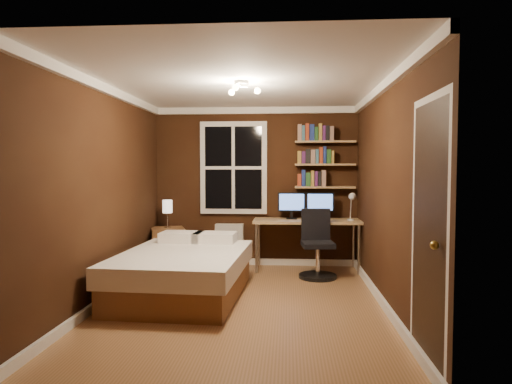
# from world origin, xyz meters

# --- Properties ---
(floor) EXTENTS (4.20, 4.20, 0.00)m
(floor) POSITION_xyz_m (0.00, 0.00, 0.00)
(floor) COLOR brown
(floor) RESTS_ON ground
(wall_back) EXTENTS (3.20, 0.04, 2.50)m
(wall_back) POSITION_xyz_m (0.00, 2.10, 1.25)
(wall_back) COLOR black
(wall_back) RESTS_ON ground
(wall_left) EXTENTS (0.04, 4.20, 2.50)m
(wall_left) POSITION_xyz_m (-1.60, 0.00, 1.25)
(wall_left) COLOR black
(wall_left) RESTS_ON ground
(wall_right) EXTENTS (0.04, 4.20, 2.50)m
(wall_right) POSITION_xyz_m (1.60, 0.00, 1.25)
(wall_right) COLOR black
(wall_right) RESTS_ON ground
(ceiling) EXTENTS (3.20, 4.20, 0.02)m
(ceiling) POSITION_xyz_m (0.00, 0.00, 2.50)
(ceiling) COLOR white
(ceiling) RESTS_ON wall_back
(window) EXTENTS (1.06, 0.06, 1.46)m
(window) POSITION_xyz_m (-0.35, 2.06, 1.55)
(window) COLOR silver
(window) RESTS_ON wall_back
(door) EXTENTS (0.03, 0.82, 2.05)m
(door) POSITION_xyz_m (1.59, -1.55, 1.02)
(door) COLOR black
(door) RESTS_ON ground
(door_knob) EXTENTS (0.06, 0.06, 0.06)m
(door_knob) POSITION_xyz_m (1.55, -1.85, 1.00)
(door_knob) COLOR gold
(door_knob) RESTS_ON door
(ceiling_fixture) EXTENTS (0.44, 0.44, 0.18)m
(ceiling_fixture) POSITION_xyz_m (0.00, -0.10, 2.40)
(ceiling_fixture) COLOR beige
(ceiling_fixture) RESTS_ON ceiling
(bookshelf_lower) EXTENTS (0.92, 0.22, 0.03)m
(bookshelf_lower) POSITION_xyz_m (1.08, 1.98, 1.25)
(bookshelf_lower) COLOR #AE8154
(bookshelf_lower) RESTS_ON wall_back
(books_row_lower) EXTENTS (0.42, 0.16, 0.23)m
(books_row_lower) POSITION_xyz_m (1.08, 1.98, 1.38)
(books_row_lower) COLOR #9B361C
(books_row_lower) RESTS_ON bookshelf_lower
(bookshelf_middle) EXTENTS (0.92, 0.22, 0.03)m
(bookshelf_middle) POSITION_xyz_m (1.08, 1.98, 1.60)
(bookshelf_middle) COLOR #AE8154
(bookshelf_middle) RESTS_ON wall_back
(books_row_middle) EXTENTS (0.54, 0.16, 0.23)m
(books_row_middle) POSITION_xyz_m (1.08, 1.98, 1.73)
(books_row_middle) COLOR navy
(books_row_middle) RESTS_ON bookshelf_middle
(bookshelf_upper) EXTENTS (0.92, 0.22, 0.03)m
(bookshelf_upper) POSITION_xyz_m (1.08, 1.98, 1.95)
(bookshelf_upper) COLOR #AE8154
(bookshelf_upper) RESTS_ON wall_back
(books_row_upper) EXTENTS (0.54, 0.16, 0.23)m
(books_row_upper) POSITION_xyz_m (1.08, 1.98, 2.08)
(books_row_upper) COLOR #265424
(books_row_upper) RESTS_ON bookshelf_upper
(bed) EXTENTS (1.53, 2.05, 0.67)m
(bed) POSITION_xyz_m (-0.74, 0.25, 0.29)
(bed) COLOR brown
(bed) RESTS_ON ground
(nightstand) EXTENTS (0.63, 0.63, 0.62)m
(nightstand) POSITION_xyz_m (-1.35, 1.78, 0.31)
(nightstand) COLOR brown
(nightstand) RESTS_ON ground
(bedside_lamp) EXTENTS (0.15, 0.15, 0.44)m
(bedside_lamp) POSITION_xyz_m (-1.35, 1.78, 0.84)
(bedside_lamp) COLOR beige
(bedside_lamp) RESTS_ON nightstand
(radiator) EXTENTS (0.44, 0.15, 0.66)m
(radiator) POSITION_xyz_m (-0.41, 1.98, 0.33)
(radiator) COLOR silver
(radiator) RESTS_ON ground
(desk) EXTENTS (1.61, 0.60, 0.76)m
(desk) POSITION_xyz_m (0.80, 1.78, 0.70)
(desk) COLOR #AE8154
(desk) RESTS_ON ground
(monitor_left) EXTENTS (0.42, 0.12, 0.41)m
(monitor_left) POSITION_xyz_m (0.57, 1.86, 0.97)
(monitor_left) COLOR black
(monitor_left) RESTS_ON desk
(monitor_right) EXTENTS (0.42, 0.12, 0.41)m
(monitor_right) POSITION_xyz_m (1.00, 1.86, 0.97)
(monitor_right) COLOR black
(monitor_right) RESTS_ON desk
(desk_lamp) EXTENTS (0.14, 0.32, 0.44)m
(desk_lamp) POSITION_xyz_m (1.45, 1.65, 0.98)
(desk_lamp) COLOR silver
(desk_lamp) RESTS_ON desk
(office_chair) EXTENTS (0.53, 0.53, 0.96)m
(office_chair) POSITION_xyz_m (0.93, 1.30, 0.36)
(office_chair) COLOR black
(office_chair) RESTS_ON ground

